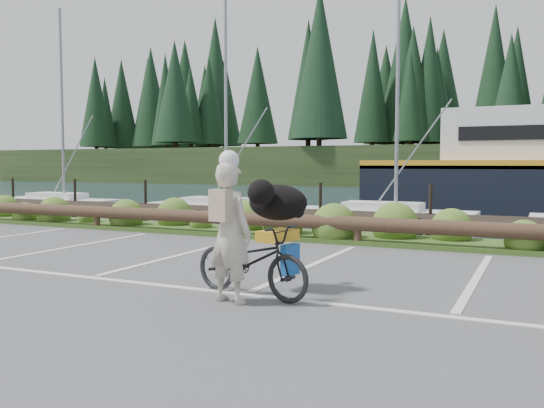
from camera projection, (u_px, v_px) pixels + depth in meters
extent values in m
plane|color=#4C4D4F|center=(259.00, 289.00, 7.80)|extent=(72.00, 72.00, 0.00)
plane|color=#1A2D40|center=(500.00, 196.00, 51.19)|extent=(160.00, 160.00, 0.00)
cube|color=#3D5B21|center=(367.00, 239.00, 12.58)|extent=(34.00, 1.60, 0.10)
imported|color=black|center=(251.00, 260.00, 7.32)|extent=(1.86, 0.97, 0.93)
imported|color=#BFB5A2|center=(229.00, 233.00, 6.97)|extent=(0.70, 0.53, 1.71)
ellipsoid|color=black|center=(278.00, 202.00, 7.73)|extent=(0.58, 0.91, 0.49)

